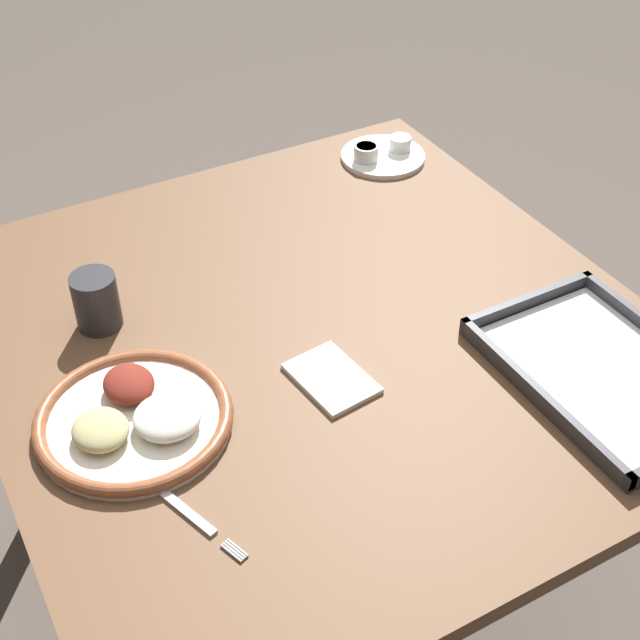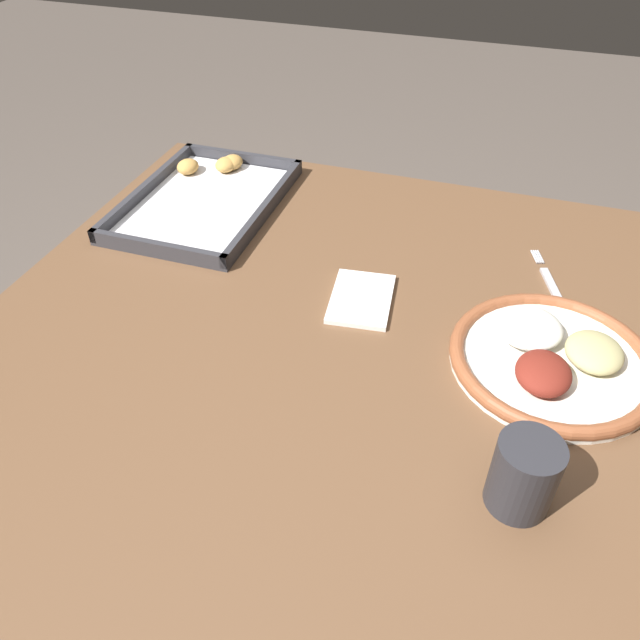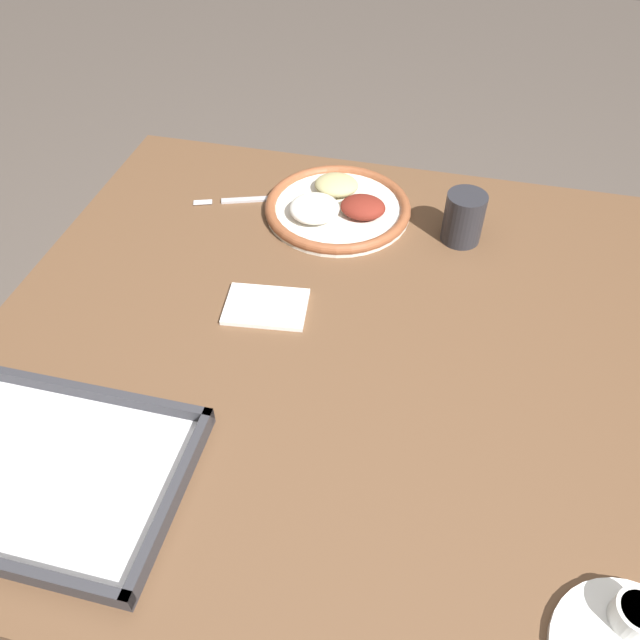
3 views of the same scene
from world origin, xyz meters
name	(u,v)px [view 2 (image 2 of 3)]	position (x,y,z in m)	size (l,w,h in m)	color
ground_plane	(317,592)	(0.00, 0.00, 0.00)	(8.00, 8.00, 0.00)	#564C44
dining_table	(316,394)	(0.00, 0.00, 0.62)	(1.05, 0.99, 0.72)	brown
dinner_plate	(552,357)	(0.06, -0.31, 0.73)	(0.27, 0.27, 0.04)	white
fork	(554,291)	(0.23, -0.31, 0.72)	(0.19, 0.08, 0.00)	#B2B2B7
baking_tray	(207,197)	(0.31, 0.32, 0.73)	(0.36, 0.25, 0.03)	#333338
drinking_cup	(524,475)	(-0.17, -0.28, 0.77)	(0.07, 0.07, 0.09)	#28282D
napkin	(361,299)	(0.11, -0.03, 0.72)	(0.14, 0.10, 0.01)	white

